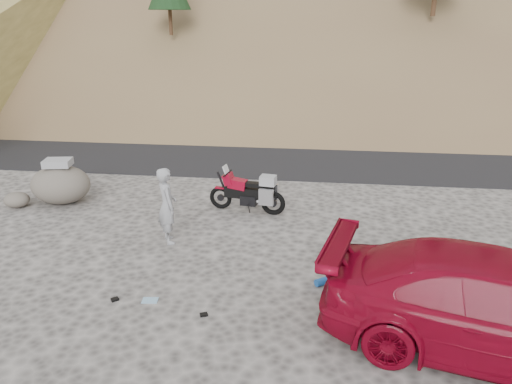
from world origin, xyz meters
TOP-DOWN VIEW (x-y plane):
  - ground at (0.00, 0.00)m, footprint 140.00×140.00m
  - road at (0.00, 9.00)m, footprint 120.00×7.00m
  - motorcycle at (1.27, 2.70)m, footprint 2.15×0.83m
  - man at (-0.39, 0.59)m, footprint 0.70×0.79m
  - red_car at (5.96, -2.78)m, footprint 5.96×3.48m
  - boulder at (-4.17, 2.75)m, footprint 1.72×1.48m
  - small_rock at (-5.26, 2.26)m, footprint 0.82×0.77m
  - gear_blue_mat at (3.25, -0.99)m, footprint 0.40×0.35m
  - gear_funnel at (3.86, -1.47)m, footprint 0.16×0.16m
  - gear_glove_a at (1.11, -2.37)m, footprint 0.16×0.14m
  - gear_glove_b at (-0.66, -2.08)m, footprint 0.17×0.16m
  - gear_blue_cloth at (-0.00, -2.00)m, footprint 0.31×0.25m

SIDE VIEW (x-z plane):
  - ground at x=0.00m, z-range 0.00..0.00m
  - road at x=0.00m, z-range -0.03..0.03m
  - man at x=-0.39m, z-range -0.91..0.91m
  - red_car at x=5.96m, z-range -0.81..0.81m
  - gear_blue_cloth at x=0.00m, z-range 0.00..0.01m
  - gear_glove_a at x=1.11m, z-range 0.00..0.04m
  - gear_glove_b at x=-0.66m, z-range 0.00..0.05m
  - gear_blue_mat at x=3.25m, z-range 0.00..0.15m
  - gear_funnel at x=3.86m, z-range 0.00..0.16m
  - small_rock at x=-5.26m, z-range 0.00..0.42m
  - motorcycle at x=1.27m, z-range -0.09..1.19m
  - boulder at x=-4.17m, z-range -0.08..1.19m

